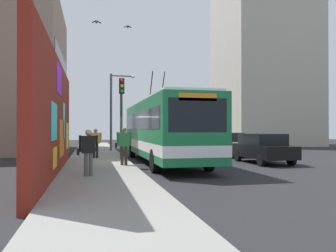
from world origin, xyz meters
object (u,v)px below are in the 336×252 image
object	(u,v)px
parked_car_black	(263,148)
pedestrian_midblock	(96,141)
city_bus	(163,128)
parked_car_silver	(225,143)
pedestrian_near_wall	(88,149)
traffic_light	(121,105)
pedestrian_at_curb	(124,143)
street_lamp	(114,106)

from	to	relation	value
parked_car_black	pedestrian_midblock	bearing A→B (deg)	67.76
parked_car_black	city_bus	bearing A→B (deg)	76.36
parked_car_black	parked_car_silver	size ratio (longest dim) A/B	0.89
city_bus	pedestrian_near_wall	distance (m)	6.74
traffic_light	pedestrian_at_curb	bearing A→B (deg)	177.21
parked_car_silver	street_lamp	xyz separation A→B (m)	(4.86, 7.21, 2.81)
pedestrian_near_wall	pedestrian_midblock	bearing A→B (deg)	-2.76
parked_car_silver	pedestrian_at_curb	distance (m)	9.63
pedestrian_at_curb	city_bus	bearing A→B (deg)	-49.29
city_bus	street_lamp	size ratio (longest dim) A/B	2.06
parked_car_black	pedestrian_near_wall	distance (m)	10.02
street_lamp	pedestrian_near_wall	bearing A→B (deg)	172.54
street_lamp	traffic_light	bearing A→B (deg)	178.98
pedestrian_at_curb	parked_car_silver	bearing A→B (deg)	-51.06
pedestrian_at_curb	traffic_light	distance (m)	3.46
parked_car_black	traffic_light	xyz separation A→B (m)	(2.15, 7.35, 2.32)
city_bus	pedestrian_at_curb	bearing A→B (deg)	130.71
parked_car_silver	pedestrian_at_curb	xyz separation A→B (m)	(-6.05, 7.49, 0.36)
pedestrian_midblock	traffic_light	distance (m)	2.81
pedestrian_midblock	city_bus	bearing A→B (deg)	-123.21
city_bus	pedestrian_at_curb	distance (m)	3.09
parked_car_black	pedestrian_near_wall	xyz separation A→B (m)	(-4.20, 9.09, 0.29)
city_bus	pedestrian_midblock	xyz separation A→B (m)	(2.30, 3.52, -0.73)
parked_car_black	street_lamp	xyz separation A→B (m)	(10.20, 7.21, 2.81)
city_bus	traffic_light	size ratio (longest dim) A/B	2.75
city_bus	parked_car_black	distance (m)	5.45
pedestrian_near_wall	city_bus	bearing A→B (deg)	-35.49
city_bus	parked_car_black	xyz separation A→B (m)	(-1.26, -5.20, -1.04)
city_bus	parked_car_black	bearing A→B (deg)	-103.64
parked_car_black	pedestrian_midblock	world-z (taller)	pedestrian_midblock
parked_car_silver	pedestrian_midblock	bearing A→B (deg)	101.53
city_bus	parked_car_silver	distance (m)	6.69
city_bus	traffic_light	world-z (taller)	city_bus
traffic_light	pedestrian_midblock	bearing A→B (deg)	43.95
parked_car_silver	pedestrian_near_wall	xyz separation A→B (m)	(-9.54, 9.09, 0.29)
parked_car_silver	traffic_light	world-z (taller)	traffic_light
pedestrian_near_wall	traffic_light	distance (m)	6.88
city_bus	pedestrian_at_curb	size ratio (longest dim) A/B	7.01
pedestrian_midblock	traffic_light	world-z (taller)	traffic_light
parked_car_black	traffic_light	bearing A→B (deg)	73.72
city_bus	traffic_light	distance (m)	2.65
pedestrian_midblock	parked_car_silver	bearing A→B (deg)	-78.47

